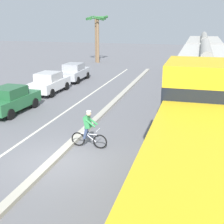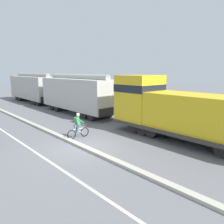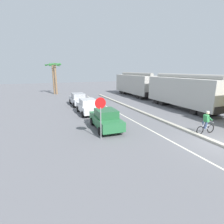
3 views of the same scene
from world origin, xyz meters
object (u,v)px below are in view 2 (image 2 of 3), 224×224
at_px(cyclist, 78,126).
at_px(hopper_car_lead, 78,94).
at_px(hopper_car_middle, 33,88).
at_px(locomotive, 180,113).

bearing_deg(cyclist, hopper_car_lead, 56.57).
bearing_deg(hopper_car_lead, hopper_car_middle, 90.00).
height_order(locomotive, cyclist, locomotive).
xyz_separation_m(hopper_car_middle, cyclist, (-4.86, -18.96, -1.26)).
bearing_deg(hopper_car_lead, cyclist, -123.43).
relative_size(locomotive, hopper_car_lead, 1.10).
bearing_deg(locomotive, cyclist, 135.41).
bearing_deg(hopper_car_lead, locomotive, -90.00).
bearing_deg(hopper_car_middle, hopper_car_lead, -90.00).
distance_m(locomotive, cyclist, 6.90).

